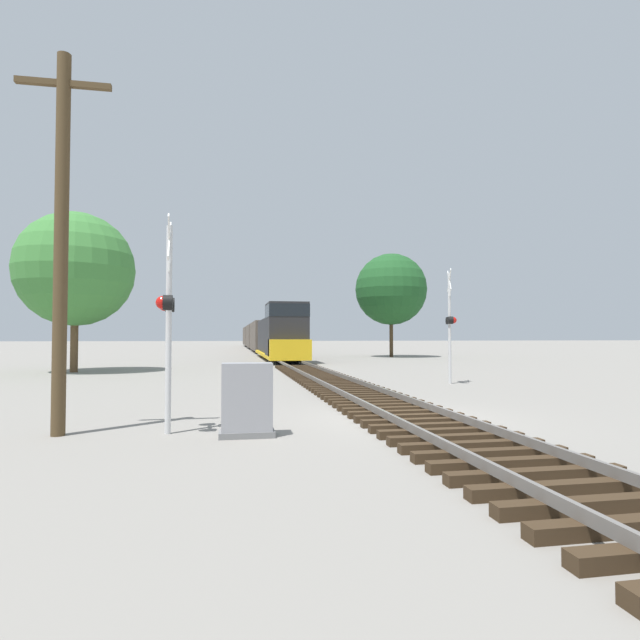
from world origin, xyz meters
TOP-DOWN VIEW (x-y plane):
  - ground_plane at (0.00, 0.00)m, footprint 400.00×400.00m
  - rail_track_bed at (0.00, -0.00)m, footprint 2.60×160.00m
  - freight_train at (0.00, 57.51)m, footprint 2.87×72.43m
  - crossing_signal_near at (-5.30, -0.84)m, footprint 0.37×1.01m
  - crossing_signal_far at (4.87, 7.97)m, footprint 0.55×1.01m
  - relay_cabinet at (-3.73, -1.41)m, footprint 1.07×0.54m
  - utility_pole at (-7.37, -0.66)m, footprint 1.80×0.27m
  - tree_far_right at (-12.37, 17.78)m, footprint 6.21×6.21m
  - tree_mid_background at (10.94, 33.80)m, footprint 6.74×6.74m

SIDE VIEW (x-z plane):
  - ground_plane at x=0.00m, z-range 0.00..0.00m
  - rail_track_bed at x=0.00m, z-range -0.02..0.29m
  - relay_cabinet at x=-3.73m, z-range -0.01..1.42m
  - freight_train at x=0.00m, z-range -0.25..4.11m
  - crossing_signal_near at x=-5.30m, z-range 0.29..4.64m
  - crossing_signal_far at x=4.87m, z-range 0.21..4.92m
  - utility_pole at x=-7.37m, z-range 0.15..7.75m
  - tree_far_right at x=-12.37m, z-range 1.24..9.95m
  - tree_mid_background at x=10.94m, z-range 1.50..11.27m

